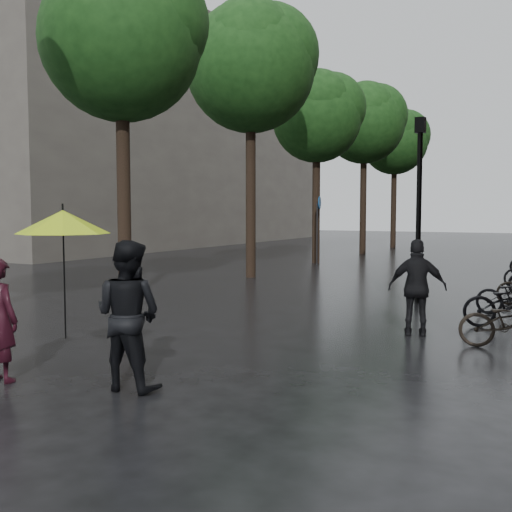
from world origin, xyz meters
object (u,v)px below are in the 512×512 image
Objects in this scene: person_black at (128,315)px; lamp_post at (419,191)px; person_burgundy at (0,320)px; pedestrian_walking at (417,287)px.

lamp_post is (1.53, 8.62, 1.72)m from person_black.
lamp_post is (3.18, 9.13, 1.84)m from person_burgundy.
person_black is 0.42× the size of lamp_post.
person_black is 5.37m from pedestrian_walking.
person_burgundy is at bearing 38.54° from pedestrian_walking.
person_burgundy is at bearing 12.44° from person_black.
lamp_post is at bearing -91.61° from pedestrian_walking.
person_black is at bearing 49.38° from pedestrian_walking.
person_burgundy is 0.94× the size of pedestrian_walking.
pedestrian_walking is at bearing -77.31° from lamp_post.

